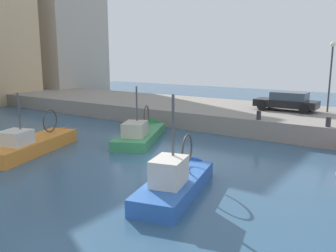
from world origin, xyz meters
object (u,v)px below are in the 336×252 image
(fishing_boat_blue, at_px, (178,187))
(fishing_boat_green, at_px, (142,137))
(mooring_bollard_south, at_px, (328,122))
(fishing_boat_orange, at_px, (36,149))
(parked_car_black, at_px, (287,101))
(quay_streetlamp, at_px, (331,65))
(mooring_bollard_mid, at_px, (259,115))

(fishing_boat_blue, bearing_deg, fishing_boat_green, 47.49)
(fishing_boat_blue, relative_size, mooring_bollard_south, 11.07)
(fishing_boat_green, xyz_separation_m, fishing_boat_orange, (-5.46, 3.01, -0.01))
(fishing_boat_green, relative_size, parked_car_black, 1.58)
(fishing_boat_blue, height_order, mooring_bollard_south, fishing_boat_blue)
(fishing_boat_orange, relative_size, parked_car_black, 1.63)
(fishing_boat_orange, bearing_deg, fishing_boat_blue, -93.14)
(mooring_bollard_south, bearing_deg, fishing_boat_orange, 126.70)
(fishing_boat_green, distance_m, fishing_boat_orange, 6.24)
(fishing_boat_blue, bearing_deg, fishing_boat_orange, 86.86)
(parked_car_black, distance_m, mooring_bollard_south, 5.93)
(fishing_boat_green, height_order, quay_streetlamp, quay_streetlamp)
(parked_car_black, relative_size, mooring_bollard_south, 7.90)
(parked_car_black, relative_size, mooring_bollard_mid, 7.90)
(fishing_boat_green, distance_m, parked_car_black, 10.98)
(fishing_boat_orange, bearing_deg, fishing_boat_green, -28.86)
(fishing_boat_blue, xyz_separation_m, mooring_bollard_south, (10.16, -3.38, 1.33))
(fishing_boat_blue, relative_size, fishing_boat_green, 0.89)
(fishing_boat_green, bearing_deg, mooring_bollard_mid, -54.81)
(fishing_boat_blue, height_order, mooring_bollard_mid, fishing_boat_blue)
(fishing_boat_orange, xyz_separation_m, parked_car_black, (14.30, -9.28, 1.79))
(fishing_boat_blue, relative_size, fishing_boat_orange, 0.86)
(fishing_boat_orange, distance_m, parked_car_black, 17.14)
(mooring_bollard_mid, bearing_deg, mooring_bollard_south, -90.00)
(mooring_bollard_south, relative_size, mooring_bollard_mid, 1.00)
(fishing_boat_orange, bearing_deg, parked_car_black, -32.99)
(mooring_bollard_mid, xyz_separation_m, quay_streetlamp, (5.65, -2.90, 2.98))
(parked_car_black, bearing_deg, mooring_bollard_mid, 175.69)
(fishing_boat_blue, distance_m, quay_streetlamp, 16.54)
(fishing_boat_green, relative_size, quay_streetlamp, 1.42)
(parked_car_black, bearing_deg, fishing_boat_green, 144.64)
(mooring_bollard_south, height_order, mooring_bollard_mid, same)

